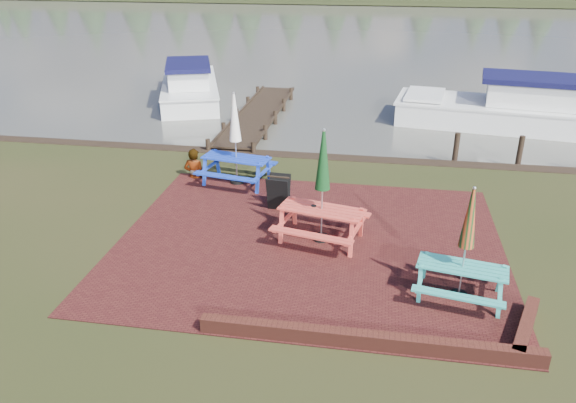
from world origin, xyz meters
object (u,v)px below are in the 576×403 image
Objects in this scene: picnic_table_teal at (463,261)px; chalkboard at (279,192)px; picnic_table_red at (322,204)px; boat_near at (509,110)px; picnic_table_blue at (236,153)px; person at (193,149)px; boat_jetty at (190,88)px; jetty at (257,115)px.

picnic_table_teal is 5.54m from chalkboard.
picnic_table_red reaches higher than boat_near.
picnic_table_teal is 0.88× the size of picnic_table_blue.
picnic_table_teal reaches higher than boat_near.
picnic_table_red is at bearing 159.00° from boat_near.
picnic_table_teal is at bearing -35.39° from chalkboard.
picnic_table_teal reaches higher than person.
picnic_table_teal is 0.27× the size of boat_near.
boat_near reaches higher than boat_jetty.
picnic_table_blue is 10.97m from boat_jetty.
picnic_table_red is 4.22m from picnic_table_blue.
person reaches higher than jetty.
boat_near is at bearing -141.31° from person.
picnic_table_red reaches higher than jetty.
picnic_table_blue is 7.08m from jetty.
chalkboard is 0.52× the size of person.
picnic_table_teal is 0.87× the size of picnic_table_red.
jetty is at bearing 130.27° from picnic_table_teal.
boat_near is (6.25, 11.07, -0.48)m from picnic_table_red.
picnic_table_teal is 0.32× the size of boat_jetty.
picnic_table_blue is 12.10m from boat_near.
picnic_table_red is 2.93× the size of chalkboard.
picnic_table_red is at bearing -69.53° from jetty.
picnic_table_blue is 0.30× the size of jetty.
person is (-10.48, -7.72, 0.43)m from boat_near.
picnic_table_teal is 13.81m from jetty.
picnic_table_teal is 0.26× the size of jetty.
person is (3.37, -9.63, 0.48)m from boat_jetty.
jetty is at bearing 104.05° from boat_near.
picnic_table_teal is at bearing -30.08° from picnic_table_blue.
picnic_table_red is 0.36× the size of boat_jetty.
boat_near reaches higher than chalkboard.
boat_jetty is at bearing -68.41° from person.
boat_jetty is at bearing 133.12° from picnic_table_red.
jetty is at bearing -91.69° from person.
picnic_table_blue is (-5.84, 5.04, 0.11)m from picnic_table_teal.
chalkboard is at bearing 150.64° from person.
boat_near is at bearing 86.88° from picnic_table_teal.
boat_near is (10.01, 0.98, 0.36)m from jetty.
picnic_table_blue is at bearing 139.62° from boat_near.
boat_near reaches higher than jetty.
boat_near is at bearing 73.31° from picnic_table_red.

